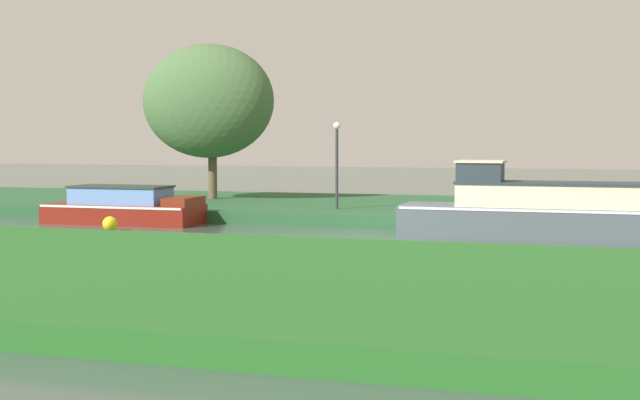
# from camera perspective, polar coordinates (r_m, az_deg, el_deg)

# --- Properties ---
(ground_plane) EXTENTS (120.00, 120.00, 0.00)m
(ground_plane) POSITION_cam_1_polar(r_m,az_deg,el_deg) (23.63, 3.70, -2.47)
(ground_plane) COLOR #3D4F45
(riverbank_far) EXTENTS (72.00, 10.00, 0.40)m
(riverbank_far) POSITION_cam_1_polar(r_m,az_deg,el_deg) (30.44, 6.73, -0.65)
(riverbank_far) COLOR #26532F
(riverbank_far) RESTS_ON ground_plane
(riverbank_near) EXTENTS (72.00, 10.00, 0.40)m
(riverbank_near) POSITION_cam_1_polar(r_m,az_deg,el_deg) (15.07, -4.22, -5.45)
(riverbank_near) COLOR #245F23
(riverbank_near) RESTS_ON ground_plane
(slate_barge) EXTENTS (8.27, 2.11, 2.13)m
(slate_barge) POSITION_cam_1_polar(r_m,az_deg,el_deg) (24.14, 15.43, -0.76)
(slate_barge) COLOR #48545A
(slate_barge) RESTS_ON ground_plane
(maroon_narrowboat) EXTENTS (5.13, 1.86, 1.23)m
(maroon_narrowboat) POSITION_cam_1_polar(r_m,az_deg,el_deg) (27.90, -13.14, -0.50)
(maroon_narrowboat) COLOR maroon
(maroon_narrowboat) RESTS_ON ground_plane
(willow_tree_left) EXTENTS (5.33, 3.34, 6.01)m
(willow_tree_left) POSITION_cam_1_polar(r_m,az_deg,el_deg) (32.83, -7.66, 6.68)
(willow_tree_left) COLOR brown
(willow_tree_left) RESTS_ON riverbank_far
(lamp_post) EXTENTS (0.24, 0.24, 2.91)m
(lamp_post) POSITION_cam_1_polar(r_m,az_deg,el_deg) (28.00, 1.15, 3.13)
(lamp_post) COLOR #333338
(lamp_post) RESTS_ON riverbank_far
(mooring_post_near) EXTENTS (0.12, 0.12, 0.50)m
(mooring_post_near) POSITION_cam_1_polar(r_m,az_deg,el_deg) (25.72, 15.93, -0.63)
(mooring_post_near) COLOR #464131
(mooring_post_near) RESTS_ON riverbank_far
(channel_buoy) EXTENTS (0.44, 0.44, 0.44)m
(channel_buoy) POSITION_cam_1_polar(r_m,az_deg,el_deg) (25.66, -14.12, -1.58)
(channel_buoy) COLOR yellow
(channel_buoy) RESTS_ON ground_plane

